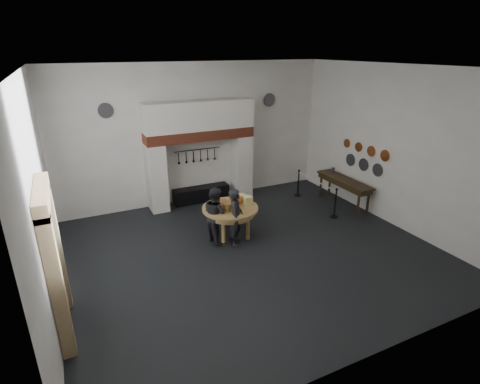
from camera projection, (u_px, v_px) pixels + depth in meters
name	position (u px, v px, depth m)	size (l,w,h in m)	color
floor	(251.00, 251.00, 9.64)	(9.00, 8.00, 0.02)	black
ceiling	(254.00, 67.00, 8.00)	(9.00, 8.00, 0.02)	silver
wall_back	(196.00, 134.00, 12.18)	(9.00, 0.02, 4.50)	white
wall_front	(378.00, 242.00, 5.46)	(9.00, 0.02, 4.50)	white
wall_left	(39.00, 199.00, 7.01)	(0.02, 8.00, 4.50)	white
wall_right	(393.00, 147.00, 10.63)	(0.02, 8.00, 4.50)	white
chimney_pier_left	(157.00, 178.00, 11.72)	(0.55, 0.70, 2.15)	silver
chimney_pier_right	(241.00, 166.00, 12.91)	(0.55, 0.70, 2.15)	silver
hearth_brick_band	(200.00, 134.00, 11.87)	(3.50, 0.72, 0.32)	#9E442B
chimney_hood	(199.00, 115.00, 11.65)	(3.50, 0.70, 0.90)	silver
iron_range	(201.00, 194.00, 12.67)	(1.90, 0.45, 0.50)	black
utensil_rail	(197.00, 150.00, 12.30)	(0.02, 0.02, 1.60)	black
door_recess	(51.00, 271.00, 6.55)	(0.04, 1.10, 2.50)	black
door_jamb_near	(57.00, 289.00, 5.97)	(0.22, 0.30, 2.60)	tan
door_jamb_far	(56.00, 249.00, 7.15)	(0.22, 0.30, 2.60)	tan
door_lintel	(42.00, 196.00, 6.07)	(0.22, 1.70, 0.30)	tan
wall_plaque	(49.00, 214.00, 7.94)	(0.05, 0.34, 0.44)	gold
work_table	(230.00, 208.00, 10.09)	(1.52, 1.52, 0.07)	tan
pumpkin	(235.00, 199.00, 10.19)	(0.36, 0.36, 0.31)	orange
cheese_block_big	(248.00, 201.00, 10.19)	(0.22, 0.22, 0.24)	#E1DD86
cheese_block_small	(242.00, 198.00, 10.44)	(0.18, 0.18, 0.20)	#CFBB7B
wicker_basket	(227.00, 206.00, 9.85)	(0.32, 0.32, 0.22)	#A7793D
bread_loaf	(222.00, 201.00, 10.31)	(0.31, 0.18, 0.13)	#9D5D37
visitor_near	(236.00, 217.00, 9.69)	(0.57, 0.37, 1.56)	black
visitor_far	(216.00, 215.00, 9.87)	(0.75, 0.58, 1.54)	black
side_table	(344.00, 180.00, 12.13)	(0.55, 2.20, 0.06)	#332512
pewter_jug	(333.00, 171.00, 12.59)	(0.12, 0.12, 0.22)	#4D4D52
copper_pan_a	(385.00, 156.00, 10.89)	(0.34, 0.34, 0.03)	#C6662D
copper_pan_b	(371.00, 151.00, 11.35)	(0.32, 0.32, 0.03)	#C6662D
copper_pan_c	(359.00, 147.00, 11.82)	(0.30, 0.30, 0.03)	#C6662D
copper_pan_d	(347.00, 143.00, 12.28)	(0.28, 0.28, 0.03)	#C6662D
pewter_plate_left	(378.00, 170.00, 11.24)	(0.40, 0.40, 0.03)	#4C4C51
pewter_plate_mid	(363.00, 165.00, 11.74)	(0.40, 0.40, 0.03)	#4C4C51
pewter_plate_right	(350.00, 160.00, 12.25)	(0.40, 0.40, 0.03)	#4C4C51
pewter_plate_back_left	(106.00, 111.00, 10.72)	(0.44, 0.44, 0.03)	#4C4C51
pewter_plate_back_right	(269.00, 100.00, 12.89)	(0.44, 0.44, 0.03)	#4C4C51
barrier_post_near	(335.00, 204.00, 11.38)	(0.05, 0.05, 0.90)	black
barrier_post_far	(298.00, 183.00, 13.06)	(0.05, 0.05, 0.90)	black
barrier_rope	(316.00, 181.00, 12.08)	(0.04, 0.04, 2.00)	silver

